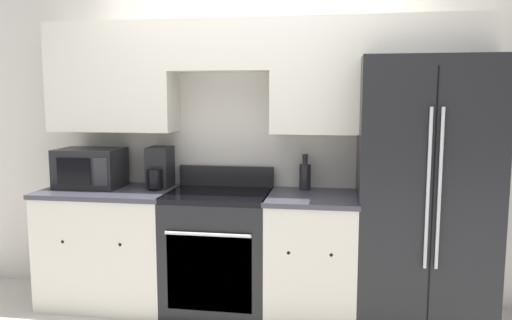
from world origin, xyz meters
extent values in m
cube|color=beige|center=(0.00, 0.66, 1.30)|extent=(8.00, 0.06, 2.60)
cube|color=beige|center=(-1.16, 0.46, 1.76)|extent=(0.98, 0.33, 0.83)
cube|color=beige|center=(-0.28, 0.46, 1.99)|extent=(0.76, 0.33, 0.37)
cube|color=beige|center=(0.87, 0.46, 1.76)|extent=(1.55, 0.33, 0.83)
cube|color=beige|center=(-1.16, 0.31, 0.43)|extent=(0.98, 0.62, 0.87)
cube|color=#383842|center=(-1.16, 0.31, 0.89)|extent=(1.01, 0.64, 0.03)
sphere|color=black|center=(-1.38, 0.00, 0.57)|extent=(0.03, 0.03, 0.03)
sphere|color=black|center=(-0.94, 0.00, 0.57)|extent=(0.03, 0.03, 0.03)
cube|color=beige|center=(0.42, 0.31, 0.43)|extent=(0.64, 0.62, 0.87)
cube|color=#383842|center=(0.42, 0.31, 0.89)|extent=(0.66, 0.64, 0.03)
sphere|color=black|center=(0.27, 0.00, 0.57)|extent=(0.03, 0.03, 0.03)
sphere|color=black|center=(0.56, 0.00, 0.57)|extent=(0.03, 0.03, 0.03)
cube|color=black|center=(-0.28, 0.31, 0.43)|extent=(0.76, 0.62, 0.86)
cube|color=black|center=(-0.28, 0.01, 0.39)|extent=(0.61, 0.01, 0.55)
cube|color=black|center=(-0.28, 0.31, 0.88)|extent=(0.76, 0.62, 0.04)
cube|color=black|center=(-0.28, 0.59, 0.98)|extent=(0.76, 0.04, 0.16)
cylinder|color=silver|center=(-0.28, -0.02, 0.67)|extent=(0.61, 0.02, 0.02)
cube|color=black|center=(1.19, 0.34, 0.94)|extent=(0.91, 0.69, 1.88)
cube|color=black|center=(1.19, 0.00, 0.94)|extent=(0.01, 0.01, 1.73)
cylinder|color=#B7B7BC|center=(1.16, -0.02, 1.04)|extent=(0.02, 0.02, 1.04)
cylinder|color=#B7B7BC|center=(1.23, -0.02, 1.04)|extent=(0.02, 0.02, 1.04)
cube|color=black|center=(-1.33, 0.37, 1.06)|extent=(0.49, 0.35, 0.31)
cube|color=black|center=(-1.37, 0.19, 1.06)|extent=(0.27, 0.01, 0.20)
cube|color=#262628|center=(-1.16, 0.19, 1.06)|extent=(0.11, 0.01, 0.21)
cylinder|color=black|center=(0.35, 0.53, 1.00)|extent=(0.09, 0.09, 0.20)
cylinder|color=black|center=(0.35, 0.53, 1.13)|extent=(0.04, 0.04, 0.05)
cylinder|color=black|center=(0.35, 0.53, 1.17)|extent=(0.04, 0.04, 0.02)
cube|color=black|center=(-0.79, 0.45, 1.06)|extent=(0.17, 0.22, 0.32)
cylinder|color=black|center=(-0.79, 0.33, 0.99)|extent=(0.12, 0.12, 0.14)
camera|label=1|loc=(0.57, -3.26, 1.62)|focal=35.00mm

